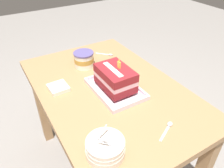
{
  "coord_description": "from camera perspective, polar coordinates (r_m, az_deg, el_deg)",
  "views": [
    {
      "loc": [
        0.83,
        -0.48,
        1.38
      ],
      "look_at": [
        0.02,
        0.01,
        0.72
      ],
      "focal_mm": 35.36,
      "sensor_mm": 36.0,
      "label": 1
    }
  ],
  "objects": [
    {
      "name": "serving_spoon_by_bowls",
      "position": [
        0.98,
        14.38,
        -10.64
      ],
      "size": [
        0.07,
        0.12,
        0.01
      ],
      "color": "silver",
      "rests_on": "dining_table"
    },
    {
      "name": "foil_tray",
      "position": [
        1.15,
        0.82,
        -1.32
      ],
      "size": [
        0.31,
        0.21,
        0.02
      ],
      "color": "silver",
      "rests_on": "dining_table"
    },
    {
      "name": "ice_cream_tub",
      "position": [
        1.36,
        -7.27,
        6.34
      ],
      "size": [
        0.12,
        0.12,
        0.09
      ],
      "color": "silver",
      "rests_on": "dining_table"
    },
    {
      "name": "napkin_pile",
      "position": [
        1.19,
        -13.7,
        -0.93
      ],
      "size": [
        0.11,
        0.1,
        0.02
      ],
      "color": "silver",
      "rests_on": "dining_table"
    },
    {
      "name": "birthday_cake",
      "position": [
        1.11,
        0.85,
        1.6
      ],
      "size": [
        0.21,
        0.14,
        0.15
      ],
      "color": "maroon",
      "rests_on": "foil_tray"
    },
    {
      "name": "serving_spoon_near_tray",
      "position": [
        1.5,
        -1.1,
        7.66
      ],
      "size": [
        0.1,
        0.09,
        0.01
      ],
      "color": "silver",
      "rests_on": "dining_table"
    },
    {
      "name": "bowl_stack",
      "position": [
        0.84,
        -1.74,
        -16.15
      ],
      "size": [
        0.15,
        0.15,
        0.12
      ],
      "color": "silver",
      "rests_on": "dining_table"
    },
    {
      "name": "ground_plane",
      "position": [
        1.68,
        -0.6,
        -20.31
      ],
      "size": [
        8.0,
        8.0,
        0.0
      ],
      "primitive_type": "plane",
      "color": "gray"
    },
    {
      "name": "dining_table",
      "position": [
        1.25,
        -0.76,
        -4.79
      ],
      "size": [
        1.08,
        0.7,
        0.69
      ],
      "color": "#9E754C",
      "rests_on": "ground_plane"
    }
  ]
}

